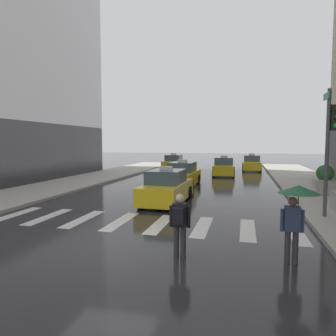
{
  "coord_description": "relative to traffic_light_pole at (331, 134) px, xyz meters",
  "views": [
    {
      "loc": [
        3.7,
        -7.63,
        2.95
      ],
      "look_at": [
        -0.17,
        8.0,
        1.63
      ],
      "focal_mm": 33.07,
      "sensor_mm": 36.0,
      "label": 1
    }
  ],
  "objects": [
    {
      "name": "ground_plane",
      "position": [
        -6.82,
        -5.08,
        -3.26
      ],
      "size": [
        160.0,
        160.0,
        0.0
      ],
      "primitive_type": "plane",
      "color": "#26262B"
    },
    {
      "name": "crosswalk_markings",
      "position": [
        -6.82,
        -2.08,
        -3.25
      ],
      "size": [
        11.3,
        2.8,
        0.01
      ],
      "color": "silver",
      "rests_on": "ground"
    },
    {
      "name": "traffic_light_pole",
      "position": [
        0.0,
        0.0,
        0.0
      ],
      "size": [
        0.44,
        0.84,
        4.8
      ],
      "color": "#47474C",
      "rests_on": "curb_right"
    },
    {
      "name": "taxi_lead",
      "position": [
        -6.79,
        1.88,
        -2.53
      ],
      "size": [
        1.99,
        4.57,
        1.8
      ],
      "color": "yellow",
      "rests_on": "ground"
    },
    {
      "name": "taxi_second",
      "position": [
        -7.19,
        7.95,
        -2.53
      ],
      "size": [
        1.99,
        4.57,
        1.8
      ],
      "color": "yellow",
      "rests_on": "ground"
    },
    {
      "name": "taxi_third",
      "position": [
        -4.89,
        15.52,
        -2.53
      ],
      "size": [
        2.03,
        4.59,
        1.8
      ],
      "color": "yellow",
      "rests_on": "ground"
    },
    {
      "name": "taxi_fourth",
      "position": [
        -10.66,
        20.46,
        -2.53
      ],
      "size": [
        1.96,
        4.56,
        1.8
      ],
      "color": "gold",
      "rests_on": "ground"
    },
    {
      "name": "taxi_fifth",
      "position": [
        -2.35,
        21.34,
        -2.53
      ],
      "size": [
        1.97,
        4.56,
        1.8
      ],
      "color": "yellow",
      "rests_on": "ground"
    },
    {
      "name": "pedestrian_with_umbrella",
      "position": [
        -1.89,
        -4.89,
        -1.74
      ],
      "size": [
        0.96,
        0.96,
        1.94
      ],
      "color": "#333338",
      "rests_on": "ground"
    },
    {
      "name": "pedestrian_with_backpack",
      "position": [
        -4.68,
        -5.17,
        -2.29
      ],
      "size": [
        0.55,
        0.43,
        1.65
      ],
      "color": "#333338",
      "rests_on": "ground"
    },
    {
      "name": "planter_mid_block",
      "position": [
        1.16,
        5.54,
        -2.38
      ],
      "size": [
        1.1,
        1.1,
        1.6
      ],
      "color": "#A8A399",
      "rests_on": "curb_right"
    }
  ]
}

